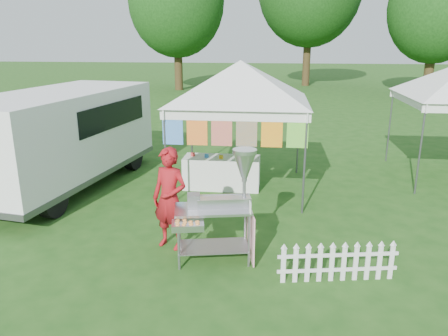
# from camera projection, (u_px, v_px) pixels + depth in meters

# --- Properties ---
(ground) EXTENTS (120.00, 120.00, 0.00)m
(ground) POSITION_uv_depth(u_px,v_px,m) (221.00, 257.00, 7.19)
(ground) COLOR #1E4C15
(ground) RESTS_ON ground
(canopy_main) EXTENTS (4.24, 4.24, 3.45)m
(canopy_main) POSITION_uv_depth(u_px,v_px,m) (241.00, 61.00, 9.67)
(canopy_main) COLOR #59595E
(canopy_main) RESTS_ON ground
(tree_left) EXTENTS (6.40, 6.40, 9.53)m
(tree_left) POSITION_uv_depth(u_px,v_px,m) (177.00, 2.00, 29.05)
(tree_left) COLOR #352713
(tree_left) RESTS_ON ground
(tree_right) EXTENTS (5.60, 5.60, 8.42)m
(tree_right) POSITION_uv_depth(u_px,v_px,m) (437.00, 8.00, 25.52)
(tree_right) COLOR #352713
(tree_right) RESTS_ON ground
(donut_cart) EXTENTS (1.34, 1.13, 1.84)m
(donut_cart) POSITION_uv_depth(u_px,v_px,m) (225.00, 198.00, 6.79)
(donut_cart) COLOR gray
(donut_cart) RESTS_ON ground
(vendor) EXTENTS (0.74, 0.61, 1.75)m
(vendor) POSITION_uv_depth(u_px,v_px,m) (170.00, 199.00, 7.32)
(vendor) COLOR maroon
(vendor) RESTS_ON ground
(cargo_van) EXTENTS (3.01, 5.77, 2.29)m
(cargo_van) POSITION_uv_depth(u_px,v_px,m) (64.00, 135.00, 10.45)
(cargo_van) COLOR white
(cargo_van) RESTS_ON ground
(picket_fence) EXTENTS (1.77, 0.35, 0.56)m
(picket_fence) POSITION_uv_depth(u_px,v_px,m) (338.00, 263.00, 6.41)
(picket_fence) COLOR white
(picket_fence) RESTS_ON ground
(display_table) EXTENTS (1.80, 0.70, 0.76)m
(display_table) POSITION_uv_depth(u_px,v_px,m) (222.00, 172.00, 10.45)
(display_table) COLOR white
(display_table) RESTS_ON ground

